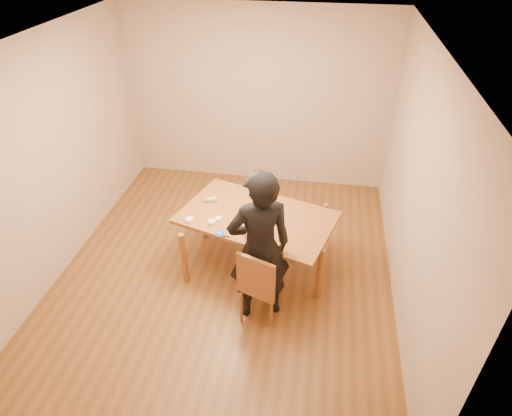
% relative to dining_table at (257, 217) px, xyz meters
% --- Properties ---
extents(room_shell, '(4.00, 4.50, 2.70)m').
position_rel_dining_table_xyz_m(room_shell, '(-0.35, 0.22, 0.62)').
color(room_shell, brown).
rests_on(room_shell, ground).
extents(dining_table, '(1.97, 1.50, 0.04)m').
position_rel_dining_table_xyz_m(dining_table, '(0.00, 0.00, 0.00)').
color(dining_table, brown).
rests_on(dining_table, floor).
extents(dining_chair, '(0.48, 0.48, 0.04)m').
position_rel_dining_table_xyz_m(dining_chair, '(0.15, -0.78, -0.28)').
color(dining_chair, brown).
rests_on(dining_chair, floor).
extents(cake_plate, '(0.29, 0.29, 0.02)m').
position_rel_dining_table_xyz_m(cake_plate, '(0.12, 0.05, 0.03)').
color(cake_plate, '#BF0C37').
rests_on(cake_plate, dining_table).
extents(cake, '(0.20, 0.20, 0.06)m').
position_rel_dining_table_xyz_m(cake, '(0.12, 0.05, 0.08)').
color(cake, white).
rests_on(cake, cake_plate).
extents(frosting_dome, '(0.19, 0.19, 0.03)m').
position_rel_dining_table_xyz_m(frosting_dome, '(0.12, 0.05, 0.12)').
color(frosting_dome, white).
rests_on(frosting_dome, cake).
extents(frosting_tub, '(0.10, 0.10, 0.09)m').
position_rel_dining_table_xyz_m(frosting_tub, '(-0.04, -0.38, 0.07)').
color(frosting_tub, white).
rests_on(frosting_tub, dining_table).
extents(frosting_lid, '(0.10, 0.10, 0.01)m').
position_rel_dining_table_xyz_m(frosting_lid, '(-0.35, -0.40, 0.03)').
color(frosting_lid, '#1C44B6').
rests_on(frosting_lid, dining_table).
extents(frosting_dollop, '(0.04, 0.04, 0.02)m').
position_rel_dining_table_xyz_m(frosting_dollop, '(-0.35, -0.40, 0.04)').
color(frosting_dollop, white).
rests_on(frosting_dollop, frosting_lid).
extents(ramekin_green, '(0.08, 0.08, 0.04)m').
position_rel_dining_table_xyz_m(ramekin_green, '(-0.48, -0.23, 0.04)').
color(ramekin_green, white).
rests_on(ramekin_green, dining_table).
extents(ramekin_yellow, '(0.08, 0.08, 0.04)m').
position_rel_dining_table_xyz_m(ramekin_yellow, '(-0.42, -0.15, 0.04)').
color(ramekin_yellow, white).
rests_on(ramekin_yellow, dining_table).
extents(ramekin_multi, '(0.09, 0.09, 0.04)m').
position_rel_dining_table_xyz_m(ramekin_multi, '(-0.74, -0.23, 0.04)').
color(ramekin_multi, white).
rests_on(ramekin_multi, dining_table).
extents(candy_box_pink, '(0.16, 0.10, 0.02)m').
position_rel_dining_table_xyz_m(candy_box_pink, '(-0.60, 0.21, 0.03)').
color(candy_box_pink, '#CF30A4').
rests_on(candy_box_pink, dining_table).
extents(candy_box_green, '(0.15, 0.11, 0.02)m').
position_rel_dining_table_xyz_m(candy_box_green, '(-0.61, 0.21, 0.05)').
color(candy_box_green, '#279B1C').
rests_on(candy_box_green, candy_box_pink).
extents(spatula, '(0.15, 0.02, 0.01)m').
position_rel_dining_table_xyz_m(spatula, '(-0.30, -0.44, 0.03)').
color(spatula, black).
rests_on(spatula, dining_table).
extents(person, '(0.77, 0.64, 1.79)m').
position_rel_dining_table_xyz_m(person, '(0.15, -0.73, 0.17)').
color(person, black).
rests_on(person, floor).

